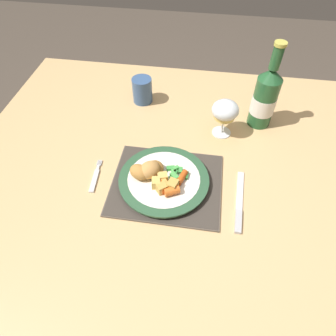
{
  "coord_description": "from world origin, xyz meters",
  "views": [
    {
      "loc": [
        0.06,
        -0.62,
        1.43
      ],
      "look_at": [
        -0.02,
        -0.07,
        0.78
      ],
      "focal_mm": 32.0,
      "sensor_mm": 36.0,
      "label": 1
    }
  ],
  "objects_px": {
    "dining_table": "(177,178)",
    "drinking_cup": "(142,90)",
    "dinner_plate": "(164,180)",
    "table_knife": "(239,206)",
    "fork": "(95,178)",
    "wine_glass": "(225,111)",
    "bottle": "(265,97)"
  },
  "relations": [
    {
      "from": "fork",
      "to": "bottle",
      "type": "bearing_deg",
      "value": 34.14
    },
    {
      "from": "bottle",
      "to": "table_knife",
      "type": "bearing_deg",
      "value": -100.39
    },
    {
      "from": "dining_table",
      "to": "wine_glass",
      "type": "bearing_deg",
      "value": 49.88
    },
    {
      "from": "dining_table",
      "to": "fork",
      "type": "bearing_deg",
      "value": -155.94
    },
    {
      "from": "fork",
      "to": "drinking_cup",
      "type": "xyz_separation_m",
      "value": [
        0.06,
        0.39,
        0.05
      ]
    },
    {
      "from": "fork",
      "to": "wine_glass",
      "type": "xyz_separation_m",
      "value": [
        0.36,
        0.26,
        0.09
      ]
    },
    {
      "from": "fork",
      "to": "table_knife",
      "type": "distance_m",
      "value": 0.42
    },
    {
      "from": "drinking_cup",
      "to": "dining_table",
      "type": "bearing_deg",
      "value": -59.51
    },
    {
      "from": "fork",
      "to": "table_knife",
      "type": "relative_size",
      "value": 0.59
    },
    {
      "from": "table_knife",
      "to": "wine_glass",
      "type": "xyz_separation_m",
      "value": [
        -0.06,
        0.29,
        0.09
      ]
    },
    {
      "from": "bottle",
      "to": "dinner_plate",
      "type": "bearing_deg",
      "value": -131.63
    },
    {
      "from": "dining_table",
      "to": "bottle",
      "type": "distance_m",
      "value": 0.39
    },
    {
      "from": "table_knife",
      "to": "drinking_cup",
      "type": "bearing_deg",
      "value": 129.66
    },
    {
      "from": "dining_table",
      "to": "drinking_cup",
      "type": "bearing_deg",
      "value": 120.49
    },
    {
      "from": "fork",
      "to": "bottle",
      "type": "xyz_separation_m",
      "value": [
        0.49,
        0.33,
        0.1
      ]
    },
    {
      "from": "dinner_plate",
      "to": "table_knife",
      "type": "distance_m",
      "value": 0.22
    },
    {
      "from": "dining_table",
      "to": "dinner_plate",
      "type": "distance_m",
      "value": 0.14
    },
    {
      "from": "wine_glass",
      "to": "drinking_cup",
      "type": "relative_size",
      "value": 1.37
    },
    {
      "from": "dining_table",
      "to": "dinner_plate",
      "type": "xyz_separation_m",
      "value": [
        -0.03,
        -0.09,
        0.1
      ]
    },
    {
      "from": "dining_table",
      "to": "fork",
      "type": "height_order",
      "value": "fork"
    },
    {
      "from": "wine_glass",
      "to": "bottle",
      "type": "relative_size",
      "value": 0.44
    },
    {
      "from": "dining_table",
      "to": "wine_glass",
      "type": "height_order",
      "value": "wine_glass"
    },
    {
      "from": "dinner_plate",
      "to": "drinking_cup",
      "type": "xyz_separation_m",
      "value": [
        -0.14,
        0.38,
        0.03
      ]
    },
    {
      "from": "table_knife",
      "to": "dining_table",
      "type": "bearing_deg",
      "value": 142.92
    },
    {
      "from": "dinner_plate",
      "to": "wine_glass",
      "type": "height_order",
      "value": "wine_glass"
    },
    {
      "from": "dinner_plate",
      "to": "drinking_cup",
      "type": "relative_size",
      "value": 2.79
    },
    {
      "from": "bottle",
      "to": "drinking_cup",
      "type": "height_order",
      "value": "bottle"
    },
    {
      "from": "fork",
      "to": "dinner_plate",
      "type": "bearing_deg",
      "value": 3.28
    },
    {
      "from": "dinner_plate",
      "to": "table_knife",
      "type": "bearing_deg",
      "value": -12.56
    },
    {
      "from": "wine_glass",
      "to": "bottle",
      "type": "bearing_deg",
      "value": 30.48
    },
    {
      "from": "dinner_plate",
      "to": "table_knife",
      "type": "height_order",
      "value": "dinner_plate"
    },
    {
      "from": "wine_glass",
      "to": "dining_table",
      "type": "bearing_deg",
      "value": -130.12
    }
  ]
}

